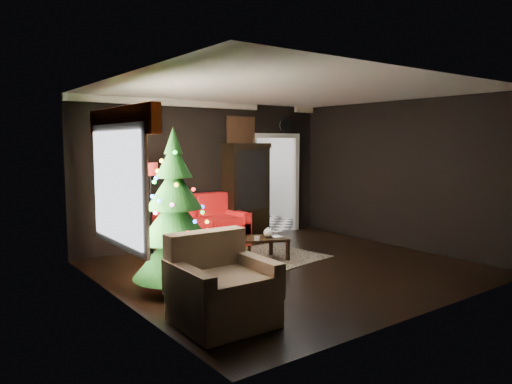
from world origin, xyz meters
TOP-DOWN VIEW (x-y plane):
  - floor at (0.00, 0.00)m, footprint 5.50×5.50m
  - ceiling at (0.00, 0.00)m, footprint 5.50×5.50m
  - wall_back at (0.00, 2.50)m, footprint 5.50×0.00m
  - wall_front at (0.00, -2.50)m, footprint 5.50×0.00m
  - wall_left at (-2.75, 0.00)m, footprint 0.00×5.50m
  - wall_right at (2.75, 0.00)m, footprint 0.00×5.50m
  - doorway at (1.70, 2.50)m, footprint 1.10×0.10m
  - left_window at (-2.71, 0.20)m, footprint 0.05×1.60m
  - valance at (-2.63, 0.20)m, footprint 0.12×2.10m
  - kitchen_floor at (1.70, 4.00)m, footprint 3.00×3.00m
  - kitchen_window at (1.70, 5.45)m, footprint 0.70×0.06m
  - rug at (-0.07, 0.71)m, footprint 2.40×1.92m
  - loveseat at (-0.40, 2.05)m, footprint 1.70×0.90m
  - curio_cabinet at (0.75, 2.27)m, footprint 0.90×0.45m
  - floor_lamp at (-1.46, 2.00)m, footprint 0.37×0.37m
  - christmas_tree at (-2.00, 0.03)m, footprint 1.43×1.43m
  - armchair at (-2.11, -1.35)m, footprint 1.04×1.04m
  - coffee_table at (-0.12, 0.61)m, footprint 1.03×0.84m
  - teapot at (-0.01, 0.55)m, footprint 0.17×0.17m
  - cup_a at (-0.47, 0.79)m, footprint 0.07×0.07m
  - cup_b at (-0.32, 0.44)m, footprint 0.10×0.10m
  - book at (0.03, 0.49)m, footprint 0.16×0.04m
  - wall_clock at (1.95, 2.45)m, footprint 0.32×0.32m
  - painting at (0.75, 2.46)m, footprint 0.62×0.05m
  - kitchen_counter at (1.70, 5.20)m, footprint 1.80×0.60m
  - kitchen_table at (1.40, 3.70)m, footprint 0.70×0.70m

SIDE VIEW (x-z plane):
  - floor at x=0.00m, z-range 0.00..0.00m
  - kitchen_floor at x=1.70m, z-range 0.00..0.00m
  - rug at x=-0.07m, z-range 0.00..0.01m
  - coffee_table at x=-0.12m, z-range 0.01..0.41m
  - kitchen_table at x=1.40m, z-range 0.00..0.75m
  - cup_a at x=-0.47m, z-range 0.41..0.46m
  - cup_b at x=-0.32m, z-range 0.41..0.48m
  - kitchen_counter at x=1.70m, z-range 0.00..0.90m
  - armchair at x=-2.11m, z-range -0.06..0.98m
  - teapot at x=-0.01m, z-range 0.41..0.58m
  - loveseat at x=-0.40m, z-range 0.00..1.00m
  - book at x=0.03m, z-range 0.41..0.64m
  - floor_lamp at x=-1.46m, z-range 0.00..1.66m
  - curio_cabinet at x=0.75m, z-range 0.00..1.90m
  - doorway at x=1.70m, z-range 0.00..2.10m
  - christmas_tree at x=-2.00m, z-range -0.04..2.14m
  - wall_back at x=0.00m, z-range -1.35..4.15m
  - wall_front at x=0.00m, z-range -1.35..4.15m
  - wall_left at x=-2.75m, z-range -1.35..4.15m
  - wall_right at x=2.75m, z-range -1.35..4.15m
  - left_window at x=-2.71m, z-range 0.75..2.15m
  - kitchen_window at x=1.70m, z-range 1.35..2.05m
  - painting at x=0.75m, z-range 1.99..2.51m
  - valance at x=-2.63m, z-range 2.10..2.44m
  - wall_clock at x=1.95m, z-range 2.35..2.41m
  - ceiling at x=0.00m, z-range 2.80..2.80m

